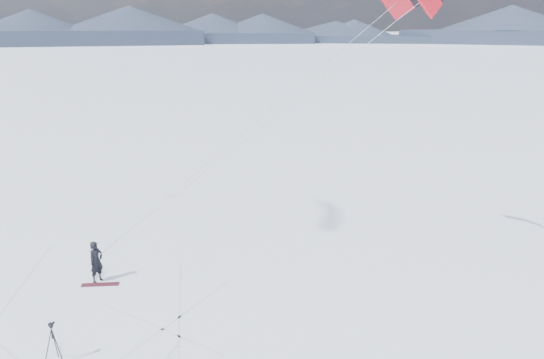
% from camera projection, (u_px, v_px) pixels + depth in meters
% --- Properties ---
extents(ground, '(1800.00, 1800.00, 0.00)m').
position_uv_depth(ground, '(41.00, 340.00, 19.53)').
color(ground, white).
extents(horizon_hills, '(704.00, 705.94, 9.52)m').
position_uv_depth(horizon_hills, '(27.00, 238.00, 18.39)').
color(horizon_hills, '#182130').
rests_on(horizon_hills, ground).
extents(snow_tracks, '(17.62, 10.25, 0.01)m').
position_uv_depth(snow_tracks, '(48.00, 341.00, 19.42)').
color(snow_tracks, silver).
rests_on(snow_tracks, ground).
extents(snowkiter, '(0.57, 0.77, 1.93)m').
position_uv_depth(snowkiter, '(98.00, 281.00, 23.98)').
color(snowkiter, black).
rests_on(snowkiter, ground).
extents(snowboard, '(1.61, 1.00, 0.04)m').
position_uv_depth(snowboard, '(100.00, 285.00, 23.63)').
color(snowboard, maroon).
rests_on(snowboard, ground).
extents(tripod, '(0.63, 0.72, 1.59)m').
position_uv_depth(tripod, '(53.00, 338.00, 17.85)').
color(tripod, black).
rests_on(tripod, ground).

